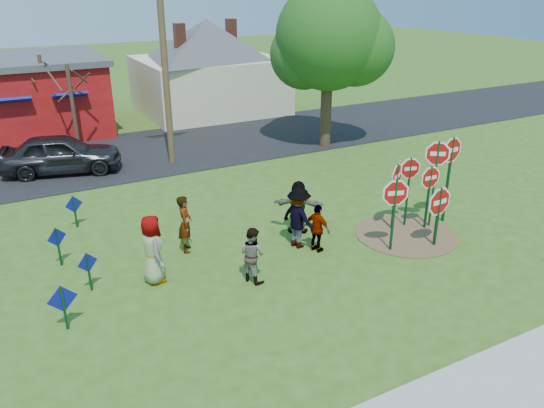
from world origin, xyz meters
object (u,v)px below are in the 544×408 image
Objects in this scene: stop_sign_b at (410,175)px; person_a at (152,249)px; stop_sign_a at (395,199)px; suv at (61,154)px; stop_sign_c at (436,164)px; leafy_tree at (331,43)px; stop_sign_d at (451,158)px; utility_pole at (164,53)px; person_b at (185,224)px.

person_a is (-8.26, 0.48, -0.83)m from stop_sign_b.
person_a is at bearing -175.79° from stop_sign_a.
stop_sign_a is at bearing -132.70° from suv.
stop_sign_a is 2.40m from stop_sign_c.
leafy_tree is at bearing -84.01° from suv.
stop_sign_d is at bearing -94.88° from person_a.
stop_sign_a reaches higher than suv.
stop_sign_c is 11.84m from utility_pole.
person_b is 0.23× the size of leafy_tree.
person_a is at bearing -160.48° from suv.
utility_pole reaches higher than stop_sign_d.
leafy_tree is (11.10, 8.42, 3.90)m from person_a.
utility_pole is (4.42, -0.91, 3.86)m from suv.
stop_sign_a is 3.09m from stop_sign_d.
stop_sign_d is 1.74× the size of person_b.
suv is at bearing 168.40° from utility_pole.
leafy_tree is (9.76, 7.17, 3.98)m from person_b.
utility_pole is at bearing 123.79° from stop_sign_a.
stop_sign_c is 9.07m from person_a.
stop_sign_b is 1.30× the size of person_a.
stop_sign_d reaches higher than stop_sign_c.
stop_sign_a is at bearing -168.40° from stop_sign_d.
stop_sign_b is (1.53, 1.13, 0.13)m from stop_sign_a.
stop_sign_a is 6.14m from person_b.
stop_sign_b is at bearing -124.93° from suv.
stop_sign_d reaches higher than stop_sign_a.
person_b is at bearing -179.17° from stop_sign_b.
stop_sign_c is at bearing -84.74° from person_b.
stop_sign_b is 9.83m from leafy_tree.
utility_pole reaches higher than suv.
stop_sign_a is 6.95m from person_a.
stop_sign_c is 9.92m from leafy_tree.
stop_sign_b is at bearing 54.12° from stop_sign_a.
suv is 0.53× the size of utility_pole.
stop_sign_c is 0.99× the size of stop_sign_d.
stop_sign_d is at bearing -121.72° from suv.
stop_sign_d is (0.69, 0.09, 0.08)m from stop_sign_c.
person_a is 1.08× the size of person_b.
stop_sign_c is at bearing -176.87° from stop_sign_d.
suv is 0.63× the size of leafy_tree.
leafy_tree is (7.54, -0.92, 0.14)m from utility_pole.
stop_sign_a is 0.78× the size of stop_sign_d.
stop_sign_d reaches higher than stop_sign_b.
stop_sign_b is 14.11m from suv.
stop_sign_d is at bearing -59.02° from utility_pole.
stop_sign_d is 0.34× the size of utility_pole.
leafy_tree reaches higher than suv.
stop_sign_d is at bearing -98.97° from leafy_tree.
stop_sign_a is at bearing -73.90° from utility_pole.
stop_sign_a is at bearing -113.57° from leafy_tree.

